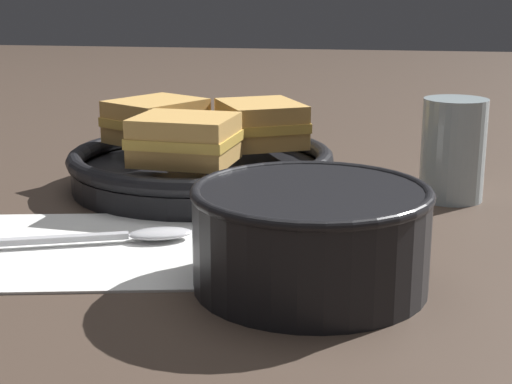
{
  "coord_description": "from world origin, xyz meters",
  "views": [
    {
      "loc": [
        0.13,
        -0.61,
        0.21
      ],
      "look_at": [
        0.03,
        0.03,
        0.04
      ],
      "focal_mm": 55.0,
      "sensor_mm": 36.0,
      "label": 1
    }
  ],
  "objects_px": {
    "skillet": "(201,167)",
    "sandwich_far_left": "(185,139)",
    "soup_bowl": "(311,230)",
    "sandwich_near_left": "(260,123)",
    "drinking_glass": "(453,150)",
    "spoon": "(133,235)",
    "sandwich_near_right": "(156,120)"
  },
  "relations": [
    {
      "from": "soup_bowl",
      "to": "sandwich_near_left",
      "type": "relative_size",
      "value": 1.4
    },
    {
      "from": "spoon",
      "to": "skillet",
      "type": "distance_m",
      "value": 0.2
    },
    {
      "from": "sandwich_near_left",
      "to": "soup_bowl",
      "type": "bearing_deg",
      "value": -74.1
    },
    {
      "from": "sandwich_far_left",
      "to": "drinking_glass",
      "type": "relative_size",
      "value": 1.01
    },
    {
      "from": "spoon",
      "to": "drinking_glass",
      "type": "relative_size",
      "value": 1.59
    },
    {
      "from": "soup_bowl",
      "to": "sandwich_near_left",
      "type": "height_order",
      "value": "sandwich_near_left"
    },
    {
      "from": "drinking_glass",
      "to": "skillet",
      "type": "bearing_deg",
      "value": 178.62
    },
    {
      "from": "sandwich_near_left",
      "to": "drinking_glass",
      "type": "relative_size",
      "value": 1.2
    },
    {
      "from": "skillet",
      "to": "sandwich_near_left",
      "type": "bearing_deg",
      "value": 30.28
    },
    {
      "from": "sandwich_near_left",
      "to": "sandwich_far_left",
      "type": "bearing_deg",
      "value": -119.72
    },
    {
      "from": "skillet",
      "to": "sandwich_far_left",
      "type": "height_order",
      "value": "sandwich_far_left"
    },
    {
      "from": "soup_bowl",
      "to": "sandwich_near_left",
      "type": "bearing_deg",
      "value": 105.9
    },
    {
      "from": "sandwich_near_right",
      "to": "drinking_glass",
      "type": "height_order",
      "value": "drinking_glass"
    },
    {
      "from": "sandwich_near_right",
      "to": "spoon",
      "type": "bearing_deg",
      "value": -78.73
    },
    {
      "from": "skillet",
      "to": "sandwich_near_right",
      "type": "relative_size",
      "value": 2.27
    },
    {
      "from": "skillet",
      "to": "sandwich_far_left",
      "type": "bearing_deg",
      "value": -89.72
    },
    {
      "from": "sandwich_far_left",
      "to": "soup_bowl",
      "type": "bearing_deg",
      "value": -54.14
    },
    {
      "from": "skillet",
      "to": "sandwich_near_right",
      "type": "bearing_deg",
      "value": 150.28
    },
    {
      "from": "sandwich_near_left",
      "to": "drinking_glass",
      "type": "bearing_deg",
      "value": -11.22
    },
    {
      "from": "skillet",
      "to": "sandwich_near_left",
      "type": "xyz_separation_m",
      "value": [
        0.06,
        0.03,
        0.04
      ]
    },
    {
      "from": "sandwich_near_right",
      "to": "skillet",
      "type": "bearing_deg",
      "value": -29.72
    },
    {
      "from": "sandwich_far_left",
      "to": "spoon",
      "type": "bearing_deg",
      "value": -95.81
    },
    {
      "from": "soup_bowl",
      "to": "drinking_glass",
      "type": "height_order",
      "value": "drinking_glass"
    },
    {
      "from": "soup_bowl",
      "to": "sandwich_near_right",
      "type": "bearing_deg",
      "value": 124.06
    },
    {
      "from": "spoon",
      "to": "skillet",
      "type": "bearing_deg",
      "value": 66.03
    },
    {
      "from": "skillet",
      "to": "sandwich_near_right",
      "type": "distance_m",
      "value": 0.08
    },
    {
      "from": "sandwich_near_right",
      "to": "sandwich_far_left",
      "type": "xyz_separation_m",
      "value": [
        0.06,
        -0.1,
        0.0
      ]
    },
    {
      "from": "spoon",
      "to": "skillet",
      "type": "relative_size",
      "value": 0.58
    },
    {
      "from": "skillet",
      "to": "sandwich_near_left",
      "type": "relative_size",
      "value": 2.3
    },
    {
      "from": "drinking_glass",
      "to": "spoon",
      "type": "bearing_deg",
      "value": -145.3
    },
    {
      "from": "soup_bowl",
      "to": "sandwich_far_left",
      "type": "distance_m",
      "value": 0.24
    },
    {
      "from": "drinking_glass",
      "to": "soup_bowl",
      "type": "bearing_deg",
      "value": -114.44
    }
  ]
}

